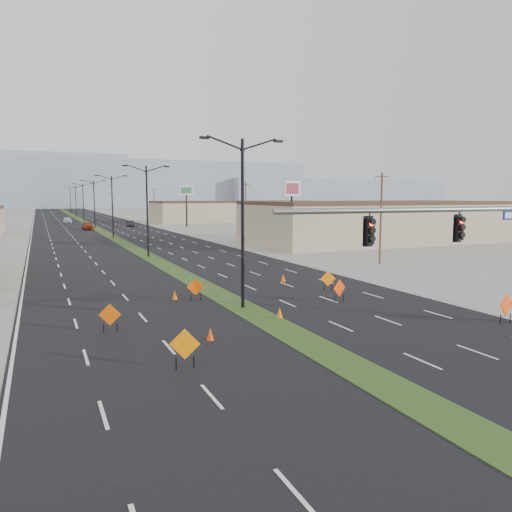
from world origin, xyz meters
name	(u,v)px	position (x,y,z in m)	size (l,w,h in m)	color
ground	(361,372)	(0.00, 0.00, 0.00)	(600.00, 600.00, 0.00)	gray
road_surface	(93,227)	(0.00, 100.00, 0.00)	(25.00, 400.00, 0.02)	black
median_strip	(93,227)	(0.00, 100.00, 0.00)	(2.00, 400.00, 0.04)	#2A4217
building_se_near	(373,223)	(34.00, 45.00, 2.75)	(36.00, 18.00, 5.50)	tan
building_se_far	(237,212)	(38.00, 110.00, 2.50)	(44.00, 16.00, 5.00)	tan
mesa_center	(127,184)	(40.00, 300.00, 14.00)	(220.00, 50.00, 28.00)	#8594A5
mesa_east	(331,193)	(180.00, 290.00, 9.00)	(160.00, 50.00, 18.00)	#8594A5
mesa_backdrop	(2,181)	(-30.00, 320.00, 16.00)	(140.00, 50.00, 32.00)	#8594A5
signal_mast	(488,236)	(8.56, 2.00, 4.79)	(16.30, 0.60, 8.00)	slate
streetlight_0	(243,218)	(0.00, 12.00, 5.42)	(5.15, 0.24, 10.02)	black
streetlight_1	(147,208)	(0.00, 40.00, 5.42)	(5.15, 0.24, 10.02)	black
streetlight_2	(112,204)	(0.00, 68.00, 5.42)	(5.15, 0.24, 10.02)	black
streetlight_3	(94,202)	(0.00, 96.00, 5.42)	(5.15, 0.24, 10.02)	black
streetlight_4	(83,201)	(0.00, 124.00, 5.42)	(5.15, 0.24, 10.02)	black
streetlight_5	(76,200)	(0.00, 152.00, 5.42)	(5.15, 0.24, 10.02)	black
streetlight_6	(70,200)	(0.00, 180.00, 5.42)	(5.15, 0.24, 10.02)	black
utility_pole_0	(381,217)	(20.00, 25.00, 4.67)	(1.60, 0.20, 9.00)	#4C3823
utility_pole_1	(246,209)	(20.00, 60.00, 4.67)	(1.60, 0.20, 9.00)	#4C3823
utility_pole_2	(187,205)	(20.00, 95.00, 4.67)	(1.60, 0.20, 9.00)	#4C3823
utility_pole_3	(154,203)	(20.00, 130.00, 4.67)	(1.60, 0.20, 9.00)	#4C3823
car_left	(88,226)	(-2.00, 90.03, 0.81)	(1.90, 4.73, 1.61)	maroon
car_mid	(130,224)	(7.76, 97.98, 0.64)	(1.35, 3.87, 1.27)	black
car_far	(67,220)	(-4.41, 118.24, 0.69)	(1.92, 4.72, 1.37)	silver
construction_sign_0	(185,346)	(-6.08, 3.00, 0.94)	(1.12, 0.53, 1.61)	orange
construction_sign_1	(110,316)	(-8.04, 9.58, 0.85)	(1.03, 0.43, 1.45)	#D54E04
construction_sign_2	(195,288)	(-2.00, 15.17, 0.85)	(1.05, 0.35, 1.45)	#FF4D05
construction_sign_3	(339,289)	(6.26, 11.14, 0.85)	(1.06, 0.34, 1.46)	#F63805
construction_sign_4	(506,306)	(11.27, 3.00, 0.97)	(1.21, 0.35, 1.65)	#FF4405
construction_sign_5	(328,279)	(7.58, 14.62, 0.84)	(1.02, 0.41, 1.43)	orange
cone_0	(210,334)	(-3.95, 6.32, 0.31)	(0.37, 0.37, 0.62)	red
cone_1	(280,313)	(0.89, 8.81, 0.31)	(0.37, 0.37, 0.62)	orange
cone_2	(283,278)	(6.39, 19.32, 0.32)	(0.38, 0.38, 0.63)	#DF5104
cone_3	(175,295)	(-3.13, 16.09, 0.31)	(0.37, 0.37, 0.61)	#F55D05
pole_sign_east_near	(292,194)	(17.60, 39.39, 6.93)	(2.74, 1.30, 8.57)	black
pole_sign_east_far	(186,194)	(18.23, 89.29, 7.26)	(2.93, 0.51, 8.94)	black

